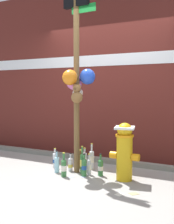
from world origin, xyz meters
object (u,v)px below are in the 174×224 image
bottle_2 (84,167)px  bottle_8 (101,167)px  bottle_9 (80,160)px  bottle_0 (64,167)px  bottle_1 (70,164)px  bottle_5 (82,163)px  bottle_4 (57,164)px  fire_hydrant (125,150)px  bottle_3 (84,161)px  bottle_6 (55,160)px  bottle_7 (89,166)px  bottle_10 (92,159)px  memorial_post (77,70)px

bottle_2 → bottle_8: 0.25m
bottle_2 → bottle_9: size_ratio=1.11×
bottle_0 → bottle_9: bottle_0 is taller
bottle_1 → bottle_5: size_ratio=0.67×
bottle_4 → bottle_9: bottle_4 is taller
bottle_4 → fire_hydrant: bearing=7.0°
fire_hydrant → bottle_0: (-0.85, -0.26, -0.29)m
bottle_3 → bottle_6: bottle_3 is taller
bottle_4 → bottle_9: 0.43m
bottle_2 → bottle_7: bearing=71.2°
bottle_10 → bottle_7: bearing=-71.1°
bottle_3 → bottle_7: bearing=-45.1°
bottle_9 → fire_hydrant: bearing=-16.3°
bottle_4 → bottle_8: 0.70m
fire_hydrant → bottle_6: bearing=176.0°
bottle_2 → bottle_5: 0.14m
bottle_5 → memorial_post: bearing=158.1°
bottle_3 → bottle_5: size_ratio=0.85×
fire_hydrant → bottle_9: bearing=163.7°
bottle_1 → bottle_4: (-0.15, -0.16, 0.03)m
fire_hydrant → bottle_4: (-1.06, -0.13, -0.29)m
fire_hydrant → bottle_6: fire_hydrant is taller
bottle_3 → bottle_7: (0.17, -0.17, -0.03)m
bottle_0 → bottle_7: bearing=41.3°
bottle_4 → memorial_post: bearing=32.3°
bottle_0 → bottle_9: size_ratio=1.18×
bottle_5 → bottle_8: size_ratio=1.27×
bottle_0 → bottle_1: bearing=101.2°
bottle_1 → bottle_9: bottle_9 is taller
bottle_1 → bottle_7: 0.35m
bottle_2 → bottle_3: bearing=116.9°
fire_hydrant → bottle_7: 0.64m
bottle_0 → bottle_1: 0.30m
memorial_post → bottle_3: 1.44m
bottle_5 → bottle_6: 0.57m
bottle_8 → bottle_10: 0.39m
bottle_10 → bottle_2: bearing=-80.3°
bottle_3 → bottle_8: bearing=-22.1°
bottle_4 → bottle_10: bearing=46.6°
bottle_9 → bottle_1: bearing=-105.1°
bottle_3 → bottle_9: bearing=145.8°
bottle_0 → bottle_3: 0.45m
fire_hydrant → bottle_9: (-0.85, 0.25, -0.30)m
bottle_0 → bottle_7: size_ratio=1.13×
memorial_post → bottle_1: (-0.12, -0.01, -1.48)m
bottle_2 → bottle_8: bearing=31.9°
bottle_3 → bottle_4: bearing=-138.3°
memorial_post → bottle_4: (-0.27, -0.17, -1.45)m
bottle_0 → bottle_1: (-0.06, 0.30, -0.03)m
bottle_5 → bottle_0: bearing=-123.6°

